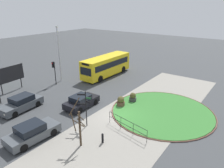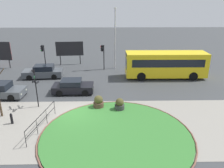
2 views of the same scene
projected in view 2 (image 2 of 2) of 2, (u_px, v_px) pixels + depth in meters
ground at (74, 113)px, 17.97m from camera, size 120.00×120.00×0.00m
sidewalk_paving at (70, 125)px, 16.17m from camera, size 32.00×8.17×0.02m
grass_island at (116, 135)px, 14.93m from camera, size 10.18×10.18×0.10m
grass_kerb_ring at (116, 135)px, 14.93m from camera, size 10.49×10.49×0.11m
signpost_directional at (36, 85)px, 18.33m from camera, size 0.55×1.21×3.42m
bollard_foreground at (12, 118)px, 16.26m from camera, size 0.18×0.18×0.87m
railing_grass_edge at (42, 120)px, 15.52m from camera, size 0.87×4.34×1.15m
bus_yellow at (166, 64)px, 25.70m from camera, size 9.32×2.62×3.02m
car_near_lane at (43, 72)px, 25.97m from camera, size 4.63×2.18×1.51m
car_far_lane at (0, 90)px, 20.74m from camera, size 4.44×2.12×1.43m
car_oncoming at (73, 87)px, 21.71m from camera, size 4.01×1.98×1.36m
traffic_light_near at (103, 52)px, 28.31m from camera, size 0.49×0.28×3.26m
traffic_light_far at (43, 52)px, 28.36m from camera, size 0.48×0.31×3.24m
lamppost_tall at (115, 37)px, 28.29m from camera, size 0.32×0.32×7.80m
billboard_right at (70, 49)px, 30.84m from camera, size 3.80×0.46×3.25m
planter_near_signpost at (120, 105)px, 18.30m from camera, size 0.82×0.82×1.06m
planter_kerbside at (98, 102)px, 18.70m from camera, size 0.88×0.88×1.12m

